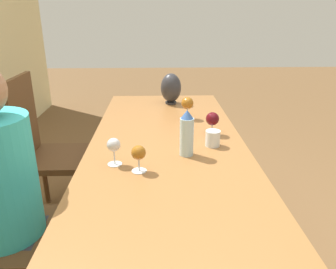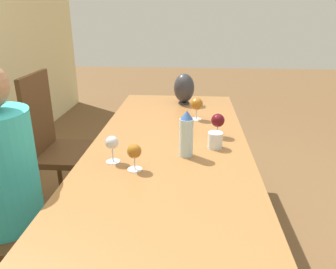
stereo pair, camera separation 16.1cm
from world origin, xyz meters
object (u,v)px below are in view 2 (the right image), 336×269
vase (184,88)px  wine_glass_3 (218,121)px  water_tumbler (215,140)px  wine_glass_0 (197,104)px  water_bottle (186,134)px  chair_far (59,143)px  wine_glass_1 (112,144)px  person_near (5,187)px  wine_glass_2 (134,152)px

vase → wine_glass_3: (-0.68, -0.21, -0.03)m
water_tumbler → wine_glass_0: 0.48m
water_bottle → chair_far: bearing=57.9°
water_bottle → wine_glass_1: 0.36m
vase → wine_glass_1: 1.09m
wine_glass_3 → person_near: 1.12m
water_tumbler → wine_glass_3: size_ratio=0.63×
water_tumbler → person_near: (-0.37, 0.95, -0.11)m
water_tumbler → chair_far: (0.45, 1.04, -0.23)m
wine_glass_0 → wine_glass_2: wine_glass_0 is taller
water_bottle → wine_glass_0: water_bottle is taller
person_near → wine_glass_3: bearing=-61.0°
wine_glass_2 → person_near: bearing=98.8°
vase → water_bottle: bearing=-177.7°
vase → wine_glass_3: size_ratio=1.73×
vase → wine_glass_3: 0.71m
wine_glass_1 → person_near: (-0.16, 0.46, -0.16)m
vase → person_near: 1.44m
water_bottle → water_tumbler: bearing=-53.2°
wine_glass_3 → person_near: person_near is taller
water_bottle → chair_far: (0.56, 0.89, -0.30)m
water_tumbler → water_bottle: bearing=126.8°
wine_glass_0 → wine_glass_2: (-0.75, 0.28, -0.02)m
vase → wine_glass_2: vase is taller
wine_glass_3 → person_near: bearing=119.0°
wine_glass_1 → wine_glass_3: size_ratio=0.98×
chair_far → person_near: bearing=-173.6°
water_tumbler → chair_far: 1.15m
vase → wine_glass_2: (-1.12, 0.19, -0.03)m
vase → wine_glass_3: bearing=-162.8°
wine_glass_2 → chair_far: (0.73, 0.66, -0.28)m
wine_glass_0 → chair_far: 0.99m
chair_far → wine_glass_3: bearing=-104.9°
wine_glass_0 → wine_glass_3: bearing=-158.7°
wine_glass_3 → chair_far: size_ratio=0.13×
chair_far → person_near: person_near is taller
water_bottle → wine_glass_3: water_bottle is taller
wine_glass_1 → water_bottle: bearing=-74.0°
chair_far → wine_glass_1: bearing=-140.2°
wine_glass_1 → chair_far: bearing=39.8°
water_bottle → vase: bearing=2.3°
water_tumbler → wine_glass_0: size_ratio=0.57×
wine_glass_2 → wine_glass_3: 0.60m
water_bottle → wine_glass_2: 0.28m
vase → wine_glass_2: size_ratio=1.88×
wine_glass_0 → water_tumbler: bearing=-168.5°
water_tumbler → chair_far: size_ratio=0.08×
wine_glass_1 → person_near: bearing=109.5°
wine_glass_1 → wine_glass_2: (-0.07, -0.12, -0.01)m
chair_far → wine_glass_2: bearing=-137.7°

